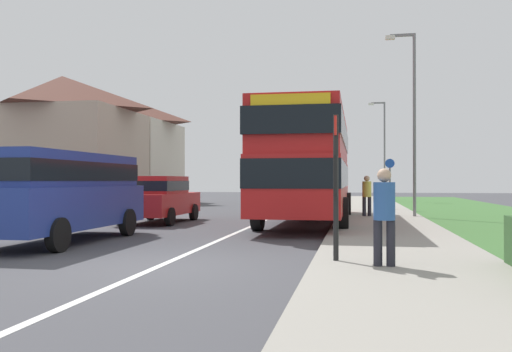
% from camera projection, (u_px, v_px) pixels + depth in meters
% --- Properties ---
extents(ground_plane, '(120.00, 120.00, 0.00)m').
position_uv_depth(ground_plane, '(160.00, 266.00, 9.48)').
color(ground_plane, '#424247').
extents(lane_marking_centre, '(0.14, 60.00, 0.01)m').
position_uv_depth(lane_marking_centre, '(249.00, 227.00, 17.35)').
color(lane_marking_centre, silver).
rests_on(lane_marking_centre, ground_plane).
extents(pavement_near_side, '(3.20, 68.00, 0.12)m').
position_uv_depth(pavement_near_side, '(389.00, 234.00, 14.62)').
color(pavement_near_side, gray).
rests_on(pavement_near_side, ground_plane).
extents(double_decker_bus, '(2.80, 10.88, 3.70)m').
position_uv_depth(double_decker_bus, '(309.00, 161.00, 18.92)').
color(double_decker_bus, red).
rests_on(double_decker_bus, ground_plane).
extents(parked_van_blue, '(2.11, 5.60, 2.13)m').
position_uv_depth(parked_van_blue, '(61.00, 189.00, 13.13)').
color(parked_van_blue, navy).
rests_on(parked_van_blue, ground_plane).
extents(parked_car_red, '(1.90, 4.28, 1.63)m').
position_uv_depth(parked_car_red, '(159.00, 197.00, 19.24)').
color(parked_car_red, '#B21E1E').
rests_on(parked_car_red, ground_plane).
extents(pedestrian_at_stop, '(0.34, 0.34, 1.67)m').
position_uv_depth(pedestrian_at_stop, '(384.00, 212.00, 8.69)').
color(pedestrian_at_stop, '#23232D').
rests_on(pedestrian_at_stop, ground_plane).
extents(pedestrian_walking_away, '(0.34, 0.34, 1.67)m').
position_uv_depth(pedestrian_walking_away, '(367.00, 194.00, 20.99)').
color(pedestrian_walking_away, '#23232D').
rests_on(pedestrian_walking_away, ground_plane).
extents(bus_stop_sign, '(0.09, 0.52, 2.60)m').
position_uv_depth(bus_stop_sign, '(336.00, 177.00, 9.32)').
color(bus_stop_sign, black).
rests_on(bus_stop_sign, ground_plane).
extents(cycle_route_sign, '(0.44, 0.08, 2.52)m').
position_uv_depth(cycle_route_sign, '(390.00, 182.00, 26.11)').
color(cycle_route_sign, slate).
rests_on(cycle_route_sign, ground_plane).
extents(street_lamp_mid, '(1.14, 0.20, 7.11)m').
position_uv_depth(street_lamp_mid, '(411.00, 112.00, 20.93)').
color(street_lamp_mid, slate).
rests_on(street_lamp_mid, ground_plane).
extents(street_lamp_far, '(1.14, 0.20, 6.91)m').
position_uv_depth(street_lamp_far, '(383.00, 144.00, 37.86)').
color(street_lamp_far, slate).
rests_on(street_lamp_far, ground_plane).
extents(house_terrace_far_side, '(7.44, 13.38, 7.17)m').
position_uv_depth(house_terrace_far_side, '(92.00, 146.00, 33.09)').
color(house_terrace_far_side, tan).
rests_on(house_terrace_far_side, ground_plane).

